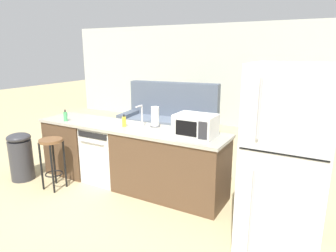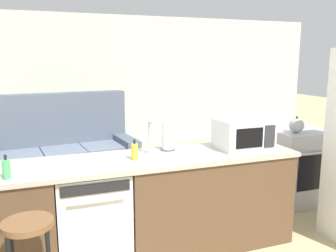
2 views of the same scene
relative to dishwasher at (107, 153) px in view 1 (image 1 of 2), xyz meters
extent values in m
plane|color=tan|center=(0.25, 0.00, -0.42)|extent=(24.00, 24.00, 0.00)
cube|color=beige|center=(0.55, 4.20, 0.88)|extent=(10.00, 0.06, 2.60)
cube|color=brown|center=(-0.68, 0.00, 0.01)|extent=(0.75, 0.62, 0.86)
cube|color=brown|center=(1.08, 0.00, 0.01)|extent=(1.55, 0.62, 0.86)
cube|color=#ADA899|center=(0.40, 0.00, 0.46)|extent=(2.94, 0.66, 0.04)
cube|color=black|center=(0.40, 0.00, -0.38)|extent=(2.86, 0.56, 0.08)
cube|color=white|center=(0.00, 0.00, 0.00)|extent=(0.58, 0.58, 0.84)
cube|color=black|center=(0.00, -0.30, 0.36)|extent=(0.52, 0.01, 0.08)
cylinder|color=#B2B2B7|center=(0.00, -0.31, 0.26)|extent=(0.44, 0.02, 0.02)
cube|color=#B7B7BC|center=(2.60, 0.55, 0.00)|extent=(0.76, 0.64, 0.85)
cube|color=black|center=(2.60, 0.22, 0.05)|extent=(0.53, 0.01, 0.43)
cylinder|color=silver|center=(2.60, 0.20, 0.28)|extent=(0.61, 0.03, 0.03)
cube|color=#B7B7BC|center=(2.60, 0.55, 0.45)|extent=(0.76, 0.64, 0.05)
torus|color=black|center=(2.43, 0.42, 0.47)|extent=(0.16, 0.16, 0.01)
torus|color=black|center=(2.77, 0.42, 0.47)|extent=(0.16, 0.16, 0.01)
torus|color=black|center=(2.43, 0.68, 0.47)|extent=(0.16, 0.16, 0.01)
torus|color=black|center=(2.77, 0.68, 0.47)|extent=(0.16, 0.16, 0.01)
cube|color=white|center=(2.60, -0.55, 0.50)|extent=(0.72, 0.70, 1.85)
cylinder|color=#B2B2B7|center=(2.40, -0.92, 1.07)|extent=(0.02, 0.02, 0.49)
cylinder|color=#B2B2B7|center=(2.40, -0.92, 0.15)|extent=(0.02, 0.02, 0.80)
cube|color=black|center=(2.60, -0.90, 0.72)|extent=(0.68, 0.01, 0.01)
cube|color=white|center=(1.45, 0.00, 0.62)|extent=(0.50, 0.36, 0.28)
cube|color=black|center=(1.41, -0.18, 0.62)|extent=(0.27, 0.01, 0.18)
cube|color=#2D2D33|center=(1.62, -0.18, 0.62)|extent=(0.11, 0.01, 0.21)
cylinder|color=silver|center=(0.56, 0.14, 0.49)|extent=(0.07, 0.07, 0.03)
cylinder|color=silver|center=(0.56, 0.14, 0.64)|extent=(0.02, 0.02, 0.26)
cylinder|color=silver|center=(0.56, 0.07, 0.77)|extent=(0.02, 0.14, 0.02)
cylinder|color=#4C4C51|center=(0.75, 0.18, 0.49)|extent=(0.14, 0.14, 0.01)
cylinder|color=white|center=(0.75, 0.18, 0.63)|extent=(0.11, 0.11, 0.27)
cylinder|color=yellow|center=(0.37, -0.04, 0.55)|extent=(0.06, 0.06, 0.14)
cylinder|color=black|center=(0.37, -0.04, 0.64)|extent=(0.02, 0.02, 0.04)
cylinder|color=#4CB266|center=(-0.61, -0.20, 0.55)|extent=(0.06, 0.06, 0.14)
cylinder|color=black|center=(-0.61, -0.20, 0.64)|extent=(0.02, 0.02, 0.04)
sphere|color=#B2B2B7|center=(2.43, 0.42, 0.56)|extent=(0.17, 0.17, 0.17)
sphere|color=black|center=(2.43, 0.42, 0.66)|extent=(0.03, 0.03, 0.03)
cone|color=#B2B2B7|center=(2.51, 0.42, 0.58)|extent=(0.08, 0.04, 0.06)
cylinder|color=brown|center=(-0.48, -0.61, 0.30)|extent=(0.32, 0.32, 0.04)
cylinder|color=black|center=(-0.59, -0.73, -0.07)|extent=(0.03, 0.03, 0.70)
cylinder|color=black|center=(-0.37, -0.73, -0.07)|extent=(0.03, 0.03, 0.70)
cylinder|color=black|center=(-0.59, -0.50, -0.07)|extent=(0.03, 0.03, 0.70)
cylinder|color=black|center=(-0.37, -0.50, -0.07)|extent=(0.03, 0.03, 0.70)
torus|color=black|center=(-0.48, -0.61, -0.20)|extent=(0.25, 0.25, 0.02)
cylinder|color=#333338|center=(-1.16, -0.64, -0.11)|extent=(0.34, 0.34, 0.62)
ellipsoid|color=#333338|center=(-1.16, -0.64, 0.25)|extent=(0.35, 0.35, 0.14)
cube|color=#515B6B|center=(-0.10, 2.09, -0.21)|extent=(2.09, 1.13, 0.42)
cube|color=#515B6B|center=(-0.14, 2.41, 0.21)|extent=(2.01, 0.47, 1.27)
cube|color=#515B6B|center=(-1.00, 1.98, -0.11)|extent=(0.30, 0.92, 0.62)
cube|color=#515B6B|center=(0.79, 2.19, -0.11)|extent=(0.30, 0.92, 0.62)
cube|color=slate|center=(-0.64, 1.97, 0.06)|extent=(0.63, 0.69, 0.12)
cube|color=slate|center=(-0.10, 2.04, 0.06)|extent=(0.63, 0.69, 0.12)
cube|color=slate|center=(0.45, 2.10, 0.06)|extent=(0.63, 0.69, 0.12)
camera|label=1|loc=(2.90, -3.31, 1.53)|focal=32.00mm
camera|label=2|loc=(-0.36, -2.87, 1.32)|focal=38.00mm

